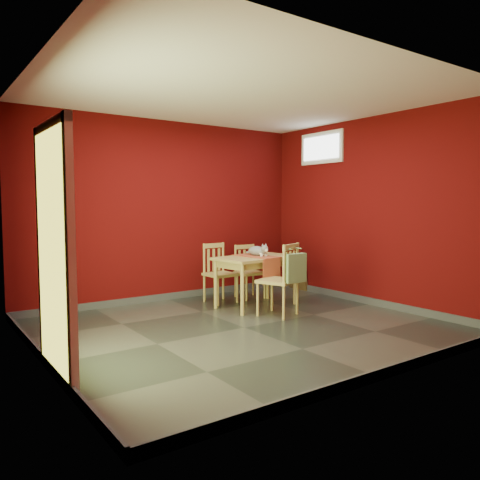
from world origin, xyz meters
TOP-DOWN VIEW (x-y plane):
  - ground at (0.00, 0.00)m, footprint 4.50×4.50m
  - room_shell at (0.00, 0.00)m, footprint 4.50×4.50m
  - doorway at (-2.23, -0.40)m, footprint 0.06×1.01m
  - window at (2.23, 1.00)m, footprint 0.05×0.90m
  - outlet_plate at (1.60, 1.99)m, footprint 0.08×0.02m
  - dining_table at (0.81, 0.84)m, footprint 1.22×0.80m
  - table_runner at (0.81, 0.73)m, footprint 0.41×0.73m
  - chair_far_left at (0.55, 1.42)m, footprint 0.43×0.43m
  - chair_far_right at (1.10, 1.42)m, footprint 0.41×0.41m
  - chair_near at (0.74, 0.22)m, footprint 0.58×0.58m
  - tote_bag at (0.79, 0.00)m, footprint 0.31×0.19m
  - cat at (0.86, 0.89)m, footprint 0.25×0.41m
  - picture_frame at (2.19, 1.50)m, footprint 0.14×0.42m

SIDE VIEW (x-z plane):
  - ground at x=0.00m, z-range 0.00..0.00m
  - room_shell at x=0.00m, z-range -2.20..2.30m
  - picture_frame at x=2.19m, z-range 0.00..0.42m
  - outlet_plate at x=1.60m, z-range 0.24..0.36m
  - chair_far_right at x=1.10m, z-range 0.01..0.83m
  - chair_far_left at x=0.55m, z-range 0.01..0.88m
  - chair_near at x=0.74m, z-range 0.01..0.96m
  - dining_table at x=0.81m, z-range 0.27..0.99m
  - tote_bag at x=0.79m, z-range 0.43..0.87m
  - table_runner at x=0.81m, z-range 0.49..0.84m
  - cat at x=0.86m, z-range 0.72..0.91m
  - doorway at x=-2.23m, z-range 0.06..2.19m
  - window at x=2.23m, z-range 2.10..2.60m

